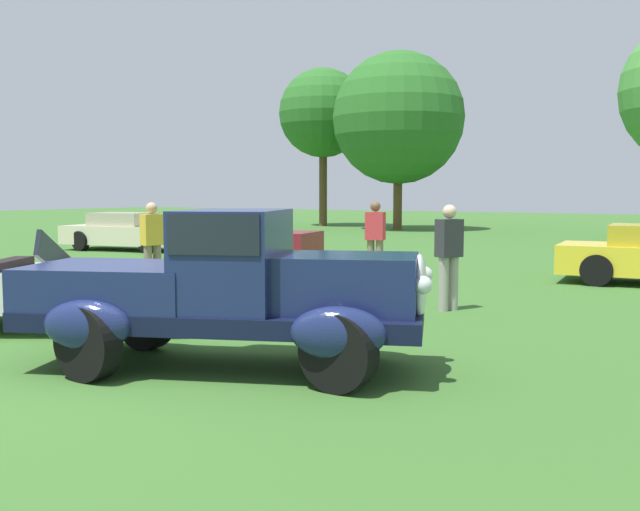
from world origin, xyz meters
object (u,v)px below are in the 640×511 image
Objects in this scene: neighbor_convertible at (45,286)px; show_car_cream at (126,232)px; spectator_near_truck at (375,237)px; show_car_burgundy at (247,238)px; spectator_far_side at (152,242)px; feature_pickup_truck at (227,288)px; spectator_by_row at (449,254)px.

show_car_cream is (-9.10, 9.97, 0.02)m from neighbor_convertible.
show_car_cream is at bearing 165.63° from spectator_near_truck.
spectator_far_side is (2.22, -5.87, 0.31)m from show_car_burgundy.
feature_pickup_truck is 4.80m from spectator_by_row.
show_car_cream is 5.29m from show_car_burgundy.
spectator_near_truck is 4.12m from spectator_by_row.
show_car_cream and show_car_burgundy have the same top height.
show_car_burgundy is at bearing 147.08° from spectator_by_row.
spectator_by_row is at bearing 82.52° from feature_pickup_truck.
feature_pickup_truck reaches higher than spectator_by_row.
feature_pickup_truck is 2.64× the size of spectator_by_row.
show_car_burgundy is at bearing 126.70° from feature_pickup_truck.
neighbor_convertible is 4.01m from spectator_far_side.
spectator_by_row is at bearing -32.92° from show_car_burgundy.
spectator_by_row is (0.63, 4.76, 0.05)m from feature_pickup_truck.
feature_pickup_truck is 3.66m from neighbor_convertible.
feature_pickup_truck is 1.01× the size of show_car_cream.
show_car_cream is at bearing 139.91° from spectator_far_side.
feature_pickup_truck is 12.45m from show_car_burgundy.
spectator_by_row is (2.85, -2.98, 0.00)m from spectator_near_truck.
neighbor_convertible is 2.69× the size of spectator_by_row.
spectator_far_side reaches higher than neighbor_convertible.
feature_pickup_truck is at bearing -39.35° from show_car_cream.
spectator_near_truck is 4.70m from spectator_far_side.
neighbor_convertible is at bearing -134.56° from spectator_by_row.
spectator_by_row is at bearing 6.31° from spectator_far_side.
neighbor_convertible is 13.50m from show_car_cream.
show_car_burgundy is at bearing -4.80° from show_car_cream.
feature_pickup_truck is 2.64× the size of spectator_near_truck.
feature_pickup_truck is 8.05m from spectator_near_truck.
spectator_by_row reaches higher than show_car_cream.
neighbor_convertible is at bearing -100.79° from spectator_near_truck.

